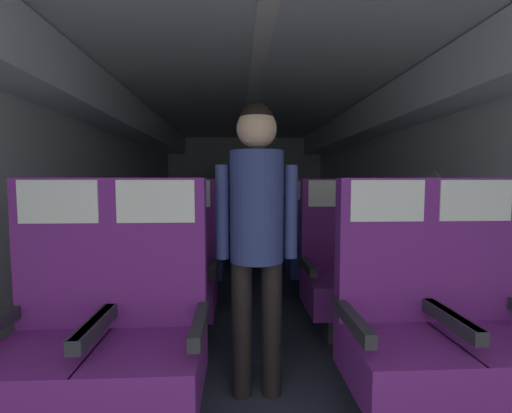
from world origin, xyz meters
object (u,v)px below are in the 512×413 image
object	(u,v)px
seat_a_left_window	(53,332)
flight_attendant	(257,220)
seat_a_right_window	(393,325)
seat_c_right_window	(308,246)
seat_c_left_window	(156,247)
seat_e_right_aisle	(310,223)
seat_a_left_aisle	(154,330)
seat_b_right_aisle	(391,269)
seat_e_left_aisle	(213,223)
seat_c_right_aisle	(349,245)
seat_e_right_window	(282,223)
seat_b_left_window	(123,274)
seat_d_left_window	(173,233)
seat_d_right_window	(292,232)
seat_c_left_aisle	(201,247)
seat_b_right_window	(334,271)
seat_b_left_aisle	(185,272)
seat_e_left_window	(185,223)
seat_d_right_aisle	(326,232)
seat_a_right_aisle	(484,323)
seat_d_left_aisle	(209,232)

from	to	relation	value
seat_a_left_window	flight_attendant	distance (m)	1.07
seat_a_right_window	seat_c_right_window	size ratio (longest dim) A/B	1.00
seat_a_left_window	seat_c_left_window	bearing A→B (deg)	90.02
seat_c_right_window	seat_e_right_aisle	world-z (taller)	same
seat_a_left_aisle	seat_b_right_aisle	bearing A→B (deg)	32.40
seat_e_left_aisle	seat_e_right_aisle	xyz separation A→B (m)	(1.55, -0.00, 0.00)
seat_c_right_aisle	seat_e_right_window	xyz separation A→B (m)	(-0.45, 1.96, 0.00)
seat_b_left_window	seat_d_left_window	distance (m)	1.98
seat_e_left_aisle	seat_a_right_window	bearing A→B (deg)	-74.21
seat_d_left_window	seat_d_right_window	bearing A→B (deg)	-0.22
seat_e_right_aisle	seat_a_right_window	bearing A→B (deg)	-96.50
seat_b_right_aisle	seat_c_right_aisle	distance (m)	0.98
seat_a_left_window	seat_b_left_window	distance (m)	0.96
seat_a_left_window	seat_c_right_window	world-z (taller)	same
seat_c_right_window	seat_c_left_aisle	bearing A→B (deg)	179.89
seat_b_right_window	seat_b_left_aisle	bearing A→B (deg)	179.50
seat_c_right_aisle	seat_d_right_window	xyz separation A→B (m)	(-0.44, 0.98, 0.00)
seat_c_left_window	seat_e_right_window	world-z (taller)	same
seat_b_right_aisle	seat_d_left_window	world-z (taller)	same
seat_a_right_window	seat_e_left_window	world-z (taller)	same
seat_b_right_window	seat_e_left_aisle	size ratio (longest dim) A/B	1.00
seat_b_right_aisle	seat_e_left_window	distance (m)	3.53
seat_e_right_window	seat_c_left_window	bearing A→B (deg)	-128.02
seat_b_left_aisle	seat_c_left_aisle	distance (m)	0.97
seat_c_left_aisle	seat_d_right_aisle	distance (m)	1.81
seat_a_right_aisle	seat_b_left_aisle	bearing A→B (deg)	147.62
seat_c_left_window	seat_c_right_aisle	world-z (taller)	same
seat_b_right_window	seat_e_right_aisle	bearing A→B (deg)	81.35
seat_a_right_aisle	seat_b_right_aisle	size ratio (longest dim) A/B	1.00
seat_a_left_window	seat_b_right_aisle	size ratio (longest dim) A/B	1.00
seat_a_left_aisle	seat_b_right_window	world-z (taller)	same
seat_a_left_window	seat_d_right_aisle	distance (m)	3.52
seat_a_left_aisle	seat_e_right_window	distance (m)	4.06
seat_a_left_aisle	seat_c_right_aisle	distance (m)	2.49
seat_c_left_window	seat_d_left_aisle	xyz separation A→B (m)	(0.45, 0.98, 0.00)
seat_e_left_window	seat_e_right_window	xyz separation A→B (m)	(1.53, 0.02, 0.00)
seat_a_right_aisle	flight_attendant	distance (m)	1.19
seat_a_right_aisle	seat_c_right_aisle	bearing A→B (deg)	90.06
seat_a_left_aisle	seat_c_right_aisle	bearing A→B (deg)	51.78
seat_c_left_aisle	seat_e_left_aisle	world-z (taller)	same
seat_d_left_window	flight_attendant	bearing A→B (deg)	-70.79
seat_d_right_aisle	seat_d_right_window	world-z (taller)	same
seat_c_left_window	seat_e_right_aisle	distance (m)	2.78
seat_c_right_window	seat_d_left_window	bearing A→B (deg)	147.37
seat_b_right_window	flight_attendant	distance (m)	1.04
seat_d_left_aisle	seat_d_right_window	world-z (taller)	same
seat_e_right_window	seat_a_right_aisle	bearing A→B (deg)	-83.47
seat_e_left_aisle	seat_d_left_aisle	bearing A→B (deg)	-89.12
seat_a_left_window	seat_a_right_window	bearing A→B (deg)	-0.39
seat_a_left_aisle	seat_b_right_window	size ratio (longest dim) A/B	1.00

